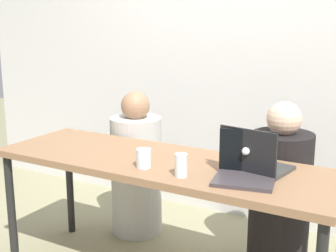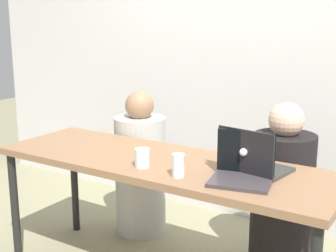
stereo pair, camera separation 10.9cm
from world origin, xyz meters
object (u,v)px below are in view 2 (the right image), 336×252
laptop_front_right (243,170)px  water_glass_right (178,167)px  laptop_back_right (253,163)px  person_on_left (140,170)px  water_glass_center (142,159)px  person_on_right (282,199)px

laptop_front_right → water_glass_right: (-0.29, -0.12, 0.00)m
laptop_back_right → laptop_front_right: 0.14m
laptop_back_right → water_glass_right: bearing=50.8°
laptop_back_right → water_glass_right: 0.38m
person_on_left → water_glass_center: size_ratio=10.30×
laptop_front_right → water_glass_center: size_ratio=3.29×
water_glass_center → water_glass_right: bearing=-7.0°
person_on_right → laptop_front_right: (-0.01, -0.59, 0.34)m
person_on_left → laptop_back_right: 1.17m
person_on_right → laptop_front_right: size_ratio=3.19×
water_glass_center → person_on_left: bearing=126.6°
person_on_right → person_on_left: bearing=9.7°
water_glass_right → water_glass_center: 0.24m
person_on_left → person_on_right: bearing=-175.6°
person_on_left → water_glass_right: bearing=140.8°
laptop_front_right → water_glass_center: 0.53m
water_glass_center → person_on_right: bearing=51.5°
laptop_back_right → water_glass_center: laptop_back_right is taller
laptop_back_right → laptop_front_right: bearing=100.6°
laptop_front_right → laptop_back_right: bearing=79.5°
laptop_back_right → person_on_right: bearing=-83.3°
laptop_back_right → water_glass_center: size_ratio=3.47×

